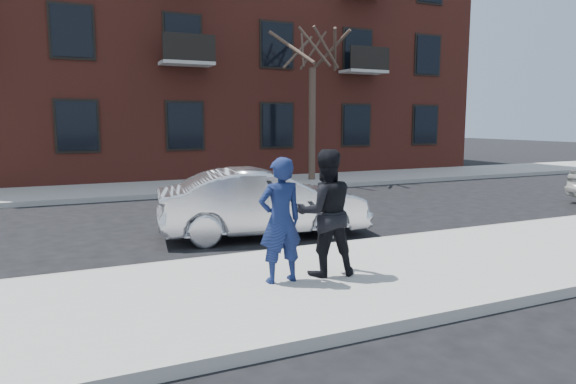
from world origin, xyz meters
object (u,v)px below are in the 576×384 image
man_hoodie (280,220)px  man_peacoat (325,213)px  silver_sedan (263,203)px  street_tree (313,35)px

man_hoodie → man_peacoat: (0.73, 0.05, 0.04)m
silver_sedan → man_peacoat: (-0.36, -3.29, 0.36)m
street_tree → silver_sedan: size_ratio=1.60×
silver_sedan → man_peacoat: size_ratio=2.33×
man_hoodie → street_tree: bearing=-120.4°
street_tree → man_hoodie: street_tree is taller
man_hoodie → man_peacoat: size_ratio=0.95×
silver_sedan → man_hoodie: size_ratio=2.45×
street_tree → man_peacoat: size_ratio=3.72×
silver_sedan → man_peacoat: 3.33m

